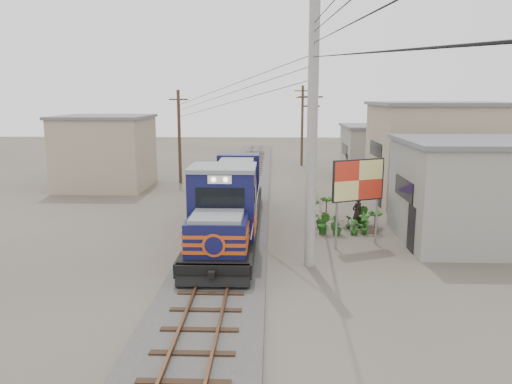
{
  "coord_description": "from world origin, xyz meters",
  "views": [
    {
      "loc": [
        2.01,
        -19.38,
        6.64
      ],
      "look_at": [
        1.26,
        3.32,
        2.2
      ],
      "focal_mm": 35.0,
      "sensor_mm": 36.0,
      "label": 1
    }
  ],
  "objects_px": {
    "locomotive": "(230,201)",
    "billboard": "(358,182)",
    "vendor": "(357,213)",
    "market_umbrella": "(359,185)"
  },
  "relations": [
    {
      "from": "billboard",
      "to": "vendor",
      "type": "relative_size",
      "value": 2.37
    },
    {
      "from": "vendor",
      "to": "market_umbrella",
      "type": "bearing_deg",
      "value": -134.69
    },
    {
      "from": "locomotive",
      "to": "billboard",
      "type": "bearing_deg",
      "value": -17.19
    },
    {
      "from": "market_umbrella",
      "to": "locomotive",
      "type": "bearing_deg",
      "value": -162.73
    },
    {
      "from": "vendor",
      "to": "locomotive",
      "type": "bearing_deg",
      "value": -22.43
    },
    {
      "from": "market_umbrella",
      "to": "billboard",
      "type": "bearing_deg",
      "value": -100.23
    },
    {
      "from": "billboard",
      "to": "vendor",
      "type": "xyz_separation_m",
      "value": [
        0.53,
        3.0,
        -2.07
      ]
    },
    {
      "from": "locomotive",
      "to": "vendor",
      "type": "relative_size",
      "value": 8.93
    },
    {
      "from": "locomotive",
      "to": "billboard",
      "type": "height_order",
      "value": "billboard"
    },
    {
      "from": "locomotive",
      "to": "vendor",
      "type": "distance_m",
      "value": 6.45
    }
  ]
}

